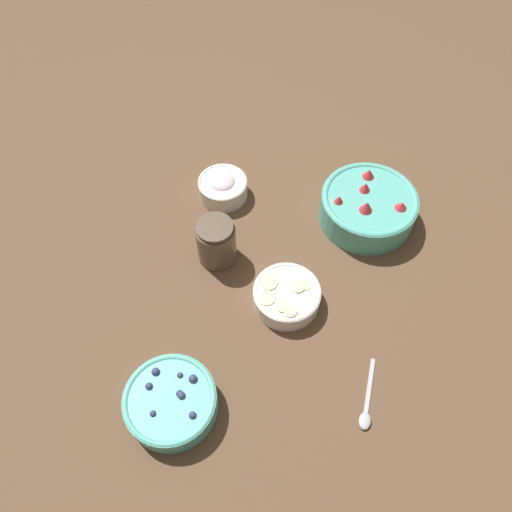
# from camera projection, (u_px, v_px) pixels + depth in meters

# --- Properties ---
(ground_plane) EXTENTS (4.00, 4.00, 0.00)m
(ground_plane) POSITION_uv_depth(u_px,v_px,m) (272.00, 294.00, 1.04)
(ground_plane) COLOR brown
(bowl_strawberries) EXTENTS (0.21, 0.21, 0.10)m
(bowl_strawberries) POSITION_uv_depth(u_px,v_px,m) (368.00, 206.00, 1.11)
(bowl_strawberries) COLOR #56B7A8
(bowl_strawberries) RESTS_ON ground_plane
(bowl_blueberries) EXTENTS (0.17, 0.17, 0.06)m
(bowl_blueberries) POSITION_uv_depth(u_px,v_px,m) (171.00, 402.00, 0.88)
(bowl_blueberries) COLOR #56B7A8
(bowl_blueberries) RESTS_ON ground_plane
(bowl_bananas) EXTENTS (0.14, 0.14, 0.05)m
(bowl_bananas) POSITION_uv_depth(u_px,v_px,m) (286.00, 295.00, 1.00)
(bowl_bananas) COLOR white
(bowl_bananas) RESTS_ON ground_plane
(bowl_cream) EXTENTS (0.11, 0.11, 0.06)m
(bowl_cream) POSITION_uv_depth(u_px,v_px,m) (223.00, 186.00, 1.16)
(bowl_cream) COLOR silver
(bowl_cream) RESTS_ON ground_plane
(jar_chocolate) EXTENTS (0.08, 0.08, 0.11)m
(jar_chocolate) POSITION_uv_depth(u_px,v_px,m) (216.00, 243.00, 1.05)
(jar_chocolate) COLOR brown
(jar_chocolate) RESTS_ON ground_plane
(spoon) EXTENTS (0.14, 0.03, 0.01)m
(spoon) POSITION_uv_depth(u_px,v_px,m) (367.00, 407.00, 0.90)
(spoon) COLOR #B2B2B7
(spoon) RESTS_ON ground_plane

